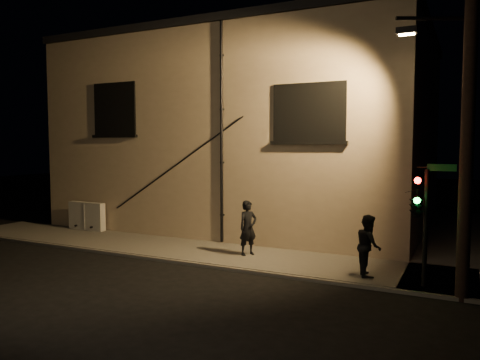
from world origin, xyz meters
The scene contains 8 objects.
ground centered at (0.00, 0.00, 0.00)m, with size 90.00×90.00×0.00m, color black.
sidewalk centered at (1.22, 4.39, 0.06)m, with size 21.00×16.00×0.12m.
building centered at (-3.00, 8.99, 4.40)m, with size 16.20×12.23×8.80m.
utility_cabinet centered at (-8.46, 2.70, 0.73)m, with size 1.86×0.31×1.23m, color #B8B4AF.
pedestrian_a centered at (-0.06, 1.59, 1.05)m, with size 0.68×0.45×1.87m, color black.
pedestrian_b centered at (4.12, 0.82, 1.00)m, with size 0.86×0.67×1.77m, color black.
traffic_signal centered at (5.45, 0.37, 2.30)m, with size 1.31×1.92×3.25m.
streetlamp_pole centered at (6.49, 0.08, 4.02)m, with size 2.04×1.40×7.63m.
Camera 1 is at (6.66, -12.62, 3.87)m, focal length 35.00 mm.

